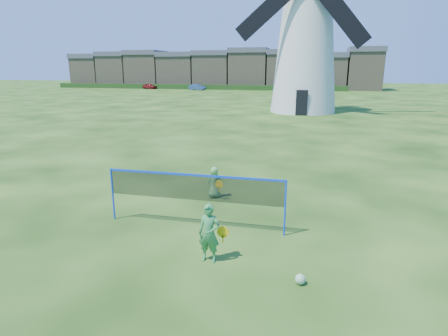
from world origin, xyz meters
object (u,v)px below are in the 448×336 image
player_girl (209,233)px  car_left (150,86)px  badminton_net (194,188)px  player_boy (215,182)px  car_right (197,87)px  windmill (306,42)px  play_ball (300,279)px

player_girl → car_left: (-31.72, 67.58, -0.14)m
badminton_net → player_boy: badminton_net is taller
badminton_net → car_right: badminton_net is taller
car_right → windmill: bearing=-129.5°
windmill → car_right: 40.97m
badminton_net → player_boy: size_ratio=4.66×
player_girl → play_ball: size_ratio=6.31×
play_ball → car_right: bearing=108.9°
car_left → player_girl: bearing=-136.3°
player_boy → car_right: car_right is taller
player_girl → player_boy: bearing=106.9°
player_boy → windmill: bearing=-116.2°
windmill → badminton_net: (-2.01, -29.76, -5.64)m
windmill → player_girl: (-1.09, -31.53, -6.09)m
player_girl → car_right: size_ratio=0.39×
player_girl → car_left: bearing=119.0°
windmill → player_boy: 28.00m
windmill → car_left: bearing=132.3°
windmill → car_right: bearing=122.4°
player_girl → car_right: bearing=111.2°
windmill → play_ball: (1.00, -32.04, -6.67)m
play_ball → car_right: (-22.70, 66.23, 0.48)m
windmill → car_right: size_ratio=5.33×
windmill → player_girl: size_ratio=13.66×
player_boy → play_ball: bearing=100.9°
badminton_net → car_left: bearing=115.1°
player_girl → play_ball: (2.09, -0.51, -0.58)m
play_ball → badminton_net: bearing=142.8°
player_girl → car_left: size_ratio=0.42×
windmill → badminton_net: windmill is taller
car_right → player_boy: bearing=-144.2°
badminton_net → player_girl: badminton_net is taller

